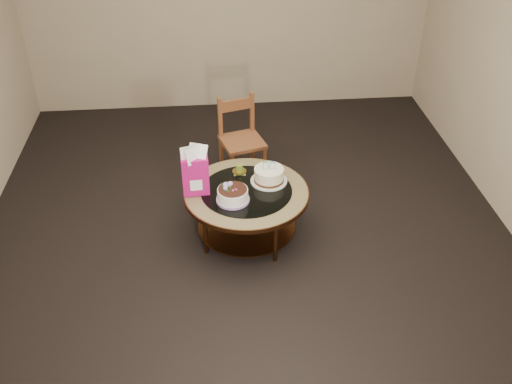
{
  "coord_description": "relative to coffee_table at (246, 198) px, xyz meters",
  "views": [
    {
      "loc": [
        -0.27,
        -3.76,
        3.09
      ],
      "look_at": [
        0.08,
        0.02,
        0.42
      ],
      "focal_mm": 40.0,
      "sensor_mm": 36.0,
      "label": 1
    }
  ],
  "objects": [
    {
      "name": "gift_bag",
      "position": [
        -0.4,
        0.01,
        0.29
      ],
      "size": [
        0.21,
        0.16,
        0.42
      ],
      "rotation": [
        0.0,
        0.0,
        0.05
      ],
      "color": "#C4126D",
      "rests_on": "coffee_table"
    },
    {
      "name": "coffee_table",
      "position": [
        0.0,
        0.0,
        0.0
      ],
      "size": [
        1.02,
        1.02,
        0.46
      ],
      "color": "brown",
      "rests_on": "ground"
    },
    {
      "name": "cream_cake",
      "position": [
        0.19,
        0.11,
        0.14
      ],
      "size": [
        0.3,
        0.3,
        0.19
      ],
      "rotation": [
        0.0,
        0.0,
        -0.06
      ],
      "color": "silver",
      "rests_on": "coffee_table"
    },
    {
      "name": "dining_chair",
      "position": [
        0.02,
        0.92,
        0.03
      ],
      "size": [
        0.46,
        0.46,
        0.81
      ],
      "rotation": [
        0.0,
        0.0,
        0.28
      ],
      "color": "brown",
      "rests_on": "ground"
    },
    {
      "name": "room_walls",
      "position": [
        -0.0,
        0.0,
        1.16
      ],
      "size": [
        4.52,
        5.02,
        2.61
      ],
      "color": "tan",
      "rests_on": "ground"
    },
    {
      "name": "ground",
      "position": [
        -0.0,
        0.0,
        -0.38
      ],
      "size": [
        5.0,
        5.0,
        0.0
      ],
      "primitive_type": "plane",
      "color": "black",
      "rests_on": "ground"
    },
    {
      "name": "pillar_candle",
      "position": [
        -0.04,
        0.26,
        0.11
      ],
      "size": [
        0.12,
        0.12,
        0.09
      ],
      "rotation": [
        0.0,
        0.0,
        -0.0
      ],
      "color": "#CEBB55",
      "rests_on": "coffee_table"
    },
    {
      "name": "decorated_cake",
      "position": [
        -0.12,
        -0.13,
        0.13
      ],
      "size": [
        0.26,
        0.26,
        0.15
      ],
      "rotation": [
        0.0,
        0.0,
        0.02
      ],
      "color": "#AF8CC6",
      "rests_on": "coffee_table"
    }
  ]
}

